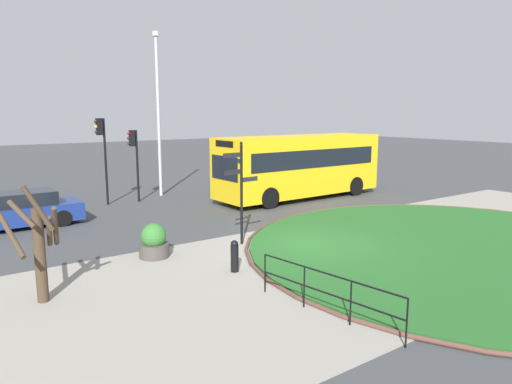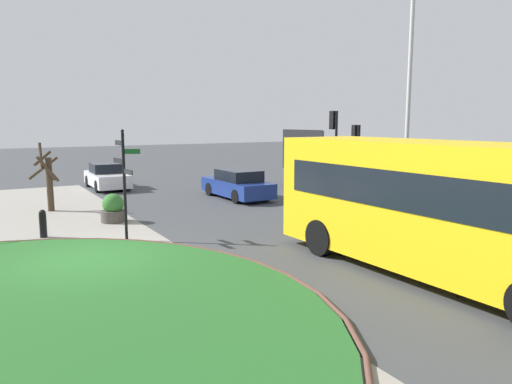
% 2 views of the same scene
% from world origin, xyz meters
% --- Properties ---
extents(ground, '(120.00, 120.00, 0.00)m').
position_xyz_m(ground, '(0.00, 0.00, 0.00)').
color(ground, '#3D3F42').
extents(sidewalk_paving, '(32.00, 8.65, 0.02)m').
position_xyz_m(sidewalk_paving, '(0.00, -1.68, 0.01)').
color(sidewalk_paving, gray).
rests_on(sidewalk_paving, ground).
extents(grass_island, '(13.87, 13.87, 0.10)m').
position_xyz_m(grass_island, '(3.76, -3.18, 0.05)').
color(grass_island, '#235B23').
rests_on(grass_island, ground).
extents(grass_kerb_ring, '(14.18, 14.18, 0.11)m').
position_xyz_m(grass_kerb_ring, '(3.76, -3.18, 0.06)').
color(grass_kerb_ring, brown).
rests_on(grass_kerb_ring, ground).
extents(signpost_directional, '(1.40, 0.61, 3.44)m').
position_xyz_m(signpost_directional, '(-1.76, 1.52, 2.01)').
color(signpost_directional, black).
rests_on(signpost_directional, ground).
extents(bollard_foreground, '(0.22, 0.22, 0.92)m').
position_xyz_m(bollard_foreground, '(-3.42, -0.67, 0.47)').
color(bollard_foreground, black).
rests_on(bollard_foreground, ground).
extents(railing_grass_edge, '(0.58, 3.75, 0.99)m').
position_xyz_m(railing_grass_edge, '(-3.35, -4.22, 0.64)').
color(railing_grass_edge, black).
rests_on(railing_grass_edge, ground).
extents(bus_yellow, '(9.23, 2.85, 3.21)m').
position_xyz_m(bus_yellow, '(5.48, 6.99, 1.72)').
color(bus_yellow, yellow).
rests_on(bus_yellow, ground).
extents(car_far_lane, '(4.48, 1.84, 1.39)m').
position_xyz_m(car_far_lane, '(-7.35, 8.42, 0.65)').
color(car_far_lane, navy).
rests_on(car_far_lane, ground).
extents(traffic_light_near, '(0.49, 0.26, 4.12)m').
position_xyz_m(traffic_light_near, '(-3.32, 10.99, 3.00)').
color(traffic_light_near, black).
rests_on(traffic_light_near, ground).
extents(traffic_light_far, '(0.49, 0.30, 3.54)m').
position_xyz_m(traffic_light_far, '(-1.81, 10.90, 2.60)').
color(traffic_light_far, black).
rests_on(traffic_light_far, ground).
extents(lamppost_tall, '(0.32, 0.32, 8.42)m').
position_xyz_m(lamppost_tall, '(-0.06, 11.83, 4.50)').
color(lamppost_tall, '#B7B7BC').
rests_on(lamppost_tall, ground).
extents(planter_near_signpost, '(0.90, 0.90, 1.07)m').
position_xyz_m(planter_near_signpost, '(-4.71, 1.85, 0.48)').
color(planter_near_signpost, '#47423D').
rests_on(planter_near_signpost, ground).
extents(street_tree_bare, '(1.28, 1.24, 2.83)m').
position_xyz_m(street_tree_bare, '(-8.21, 0.12, 1.39)').
color(street_tree_bare, '#423323').
rests_on(street_tree_bare, ground).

